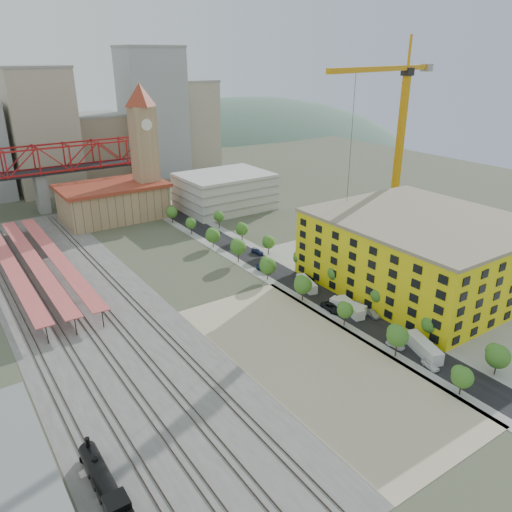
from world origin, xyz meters
TOP-DOWN VIEW (x-y plane):
  - ground at (0.00, 0.00)m, footprint 400.00×400.00m
  - ballast_strip at (-36.00, 17.50)m, footprint 36.00×165.00m
  - dirt_lot at (-4.00, -31.50)m, footprint 28.00×67.00m
  - street_asphalt at (16.00, 15.00)m, footprint 12.00×170.00m
  - sidewalk_west at (10.50, 15.00)m, footprint 3.00×170.00m
  - sidewalk_east at (21.50, 15.00)m, footprint 3.00×170.00m
  - construction_pad at (45.00, -20.00)m, footprint 50.00×90.00m
  - rail_tracks at (-37.80, 17.50)m, footprint 26.56×160.00m
  - platform_canopies at (-41.00, 45.00)m, footprint 16.00×80.00m
  - station_hall at (-5.00, 82.00)m, footprint 38.00×24.00m
  - clock_tower at (8.00, 79.99)m, footprint 12.00×12.00m
  - parking_garage at (36.00, 70.00)m, footprint 34.00×26.00m
  - truss_bridge at (-25.00, 105.00)m, footprint 94.00×9.60m
  - construction_building at (42.00, -20.00)m, footprint 44.60×50.60m
  - street_trees at (16.00, 5.00)m, footprint 15.40×124.40m
  - skyline at (7.47, 142.31)m, footprint 133.00×46.00m
  - distant_hills at (45.28, 260.00)m, footprint 647.00×264.00m
  - locomotive at (-50.00, -42.88)m, footprint 2.95×22.76m
  - tower_crane at (61.02, 8.95)m, footprint 57.16×17.33m
  - site_trailer_a at (16.00, -42.50)m, footprint 5.83×10.57m
  - site_trailer_b at (16.00, -21.18)m, footprint 4.19×9.45m
  - site_trailer_c at (16.00, -20.44)m, footprint 4.81×9.23m
  - site_trailer_d at (16.00, -4.97)m, footprint 4.53×9.06m
  - car_0 at (13.00, -46.65)m, footprint 2.24×4.21m
  - car_1 at (13.00, -37.78)m, footprint 1.86×4.09m
  - car_2 at (13.00, -17.81)m, footprint 3.01×5.81m
  - car_3 at (13.00, 10.21)m, footprint 2.83×5.61m
  - car_4 at (19.00, -25.56)m, footprint 2.28×4.60m
  - car_5 at (19.00, -20.85)m, footprint 1.99×4.59m
  - car_6 at (19.00, -1.23)m, footprint 2.85×5.60m
  - car_7 at (19.00, 22.27)m, footprint 2.46×4.85m

SIDE VIEW (x-z plane):
  - distant_hills at x=45.28m, z-range -193.04..33.96m
  - ground at x=0.00m, z-range 0.00..0.00m
  - street_trees at x=16.00m, z-range -4.00..4.00m
  - sidewalk_west at x=10.50m, z-range 0.00..0.04m
  - sidewalk_east at x=21.50m, z-range 0.00..0.04m
  - ballast_strip at x=-36.00m, z-range 0.00..0.06m
  - dirt_lot at x=-4.00m, z-range 0.00..0.06m
  - street_asphalt at x=16.00m, z-range 0.00..0.06m
  - construction_pad at x=45.00m, z-range 0.00..0.06m
  - rail_tracks at x=-37.80m, z-range 0.06..0.24m
  - car_1 at x=13.00m, z-range 0.00..1.30m
  - car_7 at x=19.00m, z-range 0.00..1.35m
  - car_0 at x=13.00m, z-range 0.00..1.36m
  - car_5 at x=19.00m, z-range 0.00..1.47m
  - car_4 at x=19.00m, z-range 0.00..1.51m
  - car_6 at x=19.00m, z-range 0.00..1.52m
  - car_3 at x=13.00m, z-range 0.00..1.56m
  - car_2 at x=13.00m, z-range 0.00..1.56m
  - site_trailer_d at x=16.00m, z-range 0.00..2.40m
  - site_trailer_c at x=16.00m, z-range 0.00..2.44m
  - site_trailer_b at x=16.00m, z-range 0.00..2.50m
  - site_trailer_a at x=16.00m, z-range 0.00..2.80m
  - locomotive at x=-50.00m, z-range -0.72..4.97m
  - platform_canopies at x=-41.00m, z-range 1.93..6.06m
  - station_hall at x=-5.00m, z-range 0.12..13.22m
  - parking_garage at x=36.00m, z-range 0.00..14.00m
  - construction_building at x=42.00m, z-range 0.01..18.81m
  - truss_bridge at x=-25.00m, z-range 6.06..31.66m
  - skyline at x=7.47m, z-range -7.19..52.81m
  - clock_tower at x=8.00m, z-range 2.70..54.70m
  - tower_crane at x=61.02m, z-range 7.33..69.96m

